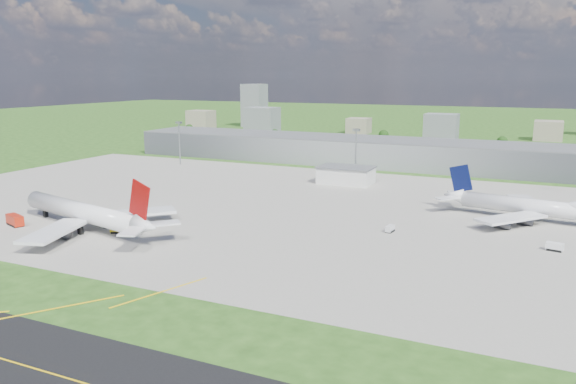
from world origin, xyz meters
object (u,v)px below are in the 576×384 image
at_px(fire_truck, 15,220).
at_px(van_white_far, 555,247).
at_px(van_white_near, 390,229).
at_px(tug_yellow, 116,231).
at_px(airliner_red_twin, 87,214).
at_px(airliner_blue_quad, 546,208).

xyz_separation_m(fire_truck, van_white_far, (175.33, 48.12, -0.62)).
bearing_deg(van_white_near, van_white_far, -81.53).
relative_size(fire_truck, tug_yellow, 2.23).
relative_size(airliner_red_twin, airliner_blue_quad, 1.06).
relative_size(airliner_blue_quad, fire_truck, 7.77).
relative_size(airliner_red_twin, van_white_far, 14.40).
height_order(van_white_near, van_white_far, van_white_far).
xyz_separation_m(fire_truck, van_white_near, (124.14, 47.79, -0.73)).
xyz_separation_m(airliner_red_twin, tug_yellow, (12.33, 0.52, -4.72)).
relative_size(airliner_blue_quad, tug_yellow, 17.35).
bearing_deg(airliner_blue_quad, airliner_red_twin, -142.83).
distance_m(airliner_red_twin, tug_yellow, 13.21).
xyz_separation_m(airliner_red_twin, van_white_far, (147.95, 41.27, -4.37)).
bearing_deg(van_white_far, airliner_blue_quad, 104.99).
bearing_deg(airliner_blue_quad, fire_truck, -144.88).
relative_size(fire_truck, van_white_far, 1.75).
bearing_deg(tug_yellow, fire_truck, 168.58).
distance_m(airliner_blue_quad, tug_yellow, 153.20).
distance_m(airliner_blue_quad, van_white_far, 36.51).
bearing_deg(airliner_red_twin, fire_truck, 27.64).
distance_m(tug_yellow, van_white_near, 93.61).
relative_size(airliner_red_twin, fire_truck, 8.22).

